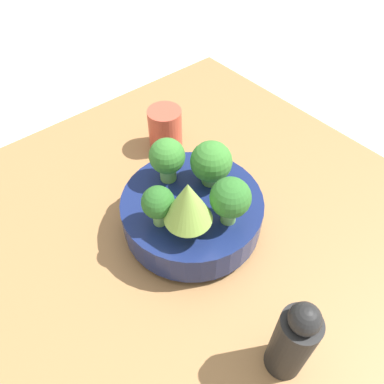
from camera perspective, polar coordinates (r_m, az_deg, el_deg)
ground_plane at (r=0.67m, az=-0.38°, el=-9.64°), size 6.00×6.00×0.00m
table at (r=0.65m, az=-0.38°, el=-8.76°), size 0.89×0.89×0.04m
bowl at (r=0.62m, az=0.00°, el=-3.08°), size 0.23×0.23×0.07m
broccoli_floret_front at (r=0.54m, az=-5.19°, el=-1.78°), size 0.05×0.05×0.07m
broccoli_floret_left at (r=0.60m, az=-3.81°, el=5.24°), size 0.06×0.06×0.08m
broccoli_floret_back at (r=0.60m, az=2.94°, el=4.52°), size 0.07×0.07×0.08m
broccoli_floret_right at (r=0.54m, az=5.86°, el=-1.04°), size 0.06×0.06×0.08m
romanesco_piece_near at (r=0.51m, az=-0.63°, el=-1.64°), size 0.07×0.07×0.10m
cup at (r=0.78m, az=-4.09°, el=9.58°), size 0.07×0.07×0.09m
pepper_mill at (r=0.50m, az=15.13°, el=-21.06°), size 0.05×0.05×0.16m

